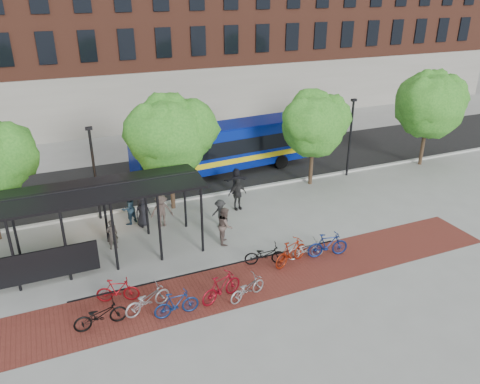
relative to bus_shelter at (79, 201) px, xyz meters
name	(u,v)px	position (x,y,z in m)	size (l,w,h in m)	color
ground	(245,223)	(8.13, 0.48, -3.00)	(160.00, 160.00, 0.00)	#9E9E99
asphalt_street	(197,172)	(8.13, 8.48, -2.99)	(160.00, 8.00, 0.01)	black
curb	(218,194)	(8.13, 4.48, -2.94)	(160.00, 0.25, 0.12)	#B7B7B2
brick_strip	(249,281)	(6.13, -4.52, -3.00)	(24.00, 3.00, 0.01)	maroon
bike_rack_rail	(213,277)	(4.83, -3.62, -3.00)	(12.00, 0.05, 0.95)	black
building_brick	(232,3)	(18.13, 26.48, 7.00)	(55.00, 14.00, 20.00)	brown
bus_shelter	(79,201)	(0.00, 0.00, 0.00)	(10.60, 3.07, 3.60)	black
tree_b	(170,132)	(5.23, 3.83, 1.46)	(5.15, 4.20, 6.47)	#382619
tree_c	(315,121)	(14.22, 3.83, 1.06)	(4.66, 3.80, 5.92)	#382619
tree_d	(431,101)	(23.23, 3.83, 1.47)	(5.39, 4.40, 6.55)	#382619
lamp_post_left	(94,171)	(1.13, 4.08, -0.25)	(0.35, 0.20, 5.12)	black
lamp_post_right	(350,136)	(17.13, 4.08, -0.25)	(0.35, 0.20, 5.12)	black
bus	(222,146)	(9.76, 7.92, -1.14)	(12.17, 3.57, 3.24)	#071D8D
bike_0	(100,315)	(-0.09, -4.98, -2.48)	(0.68, 1.96, 1.03)	black
bike_1	(118,290)	(0.76, -3.70, -2.48)	(0.48, 1.71, 1.03)	maroon
bike_2	(147,299)	(1.72, -4.73, -2.48)	(0.68, 1.96, 1.03)	#98989A
bike_3	(176,304)	(2.67, -5.47, -2.47)	(0.50, 1.77, 1.06)	navy
bike_5	(221,287)	(4.59, -5.22, -2.41)	(0.55, 1.96, 1.18)	maroon
bike_6	(247,288)	(5.59, -5.54, -2.53)	(0.62, 1.78, 0.93)	gray
bike_8	(265,254)	(7.35, -3.53, -2.51)	(0.65, 1.86, 0.98)	black
bike_9	(291,252)	(8.44, -3.99, -2.39)	(0.57, 2.02, 1.21)	maroon
bike_10	(306,249)	(9.29, -3.83, -2.53)	(0.62, 1.79, 0.94)	#AFAFB2
bike_11	(328,245)	(10.32, -4.08, -2.40)	(0.56, 1.98, 1.19)	navy
pedestrian_0	(142,211)	(3.10, 2.32, -2.16)	(0.82, 0.53, 1.67)	black
pedestrian_1	(112,234)	(1.25, 0.55, -2.23)	(0.56, 0.37, 1.53)	#36302B
pedestrian_2	(128,208)	(2.47, 2.85, -2.10)	(0.87, 0.68, 1.79)	#1C3041
pedestrian_3	(162,211)	(4.02, 1.87, -2.10)	(1.16, 0.66, 1.79)	#4D3F39
pedestrian_4	(237,194)	(8.42, 2.20, -2.08)	(1.08, 0.45, 1.85)	#262626
pedestrian_5	(236,181)	(9.24, 4.28, -2.20)	(1.48, 0.47, 1.60)	black
pedestrian_8	(225,225)	(6.42, -1.02, -2.06)	(0.91, 0.71, 1.88)	brown
pedestrian_9	(220,214)	(6.76, 0.54, -2.21)	(1.01, 0.58, 1.57)	#242424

